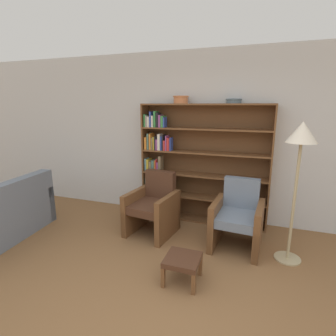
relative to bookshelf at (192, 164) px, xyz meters
name	(u,v)px	position (x,y,z in m)	size (l,w,h in m)	color
wall_back	(218,138)	(0.37, 0.17, 0.41)	(12.00, 0.06, 2.75)	silver
bookshelf	(192,164)	(0.00, 0.00, 0.00)	(2.06, 0.30, 1.92)	brown
bowl_slate	(181,99)	(-0.20, -0.02, 1.03)	(0.25, 0.25, 0.12)	#C67547
bowl_cream	(234,101)	(0.62, -0.02, 1.00)	(0.24, 0.24, 0.07)	slate
armchair_leather	(153,207)	(-0.42, -0.68, -0.55)	(0.73, 0.76, 0.91)	brown
armchair_cushioned	(238,218)	(0.82, -0.68, -0.55)	(0.69, 0.73, 0.91)	brown
floor_lamp	(301,145)	(1.46, -0.81, 0.50)	(0.34, 0.34, 1.72)	tan
footstool	(183,262)	(0.32, -1.66, -0.72)	(0.37, 0.37, 0.29)	brown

